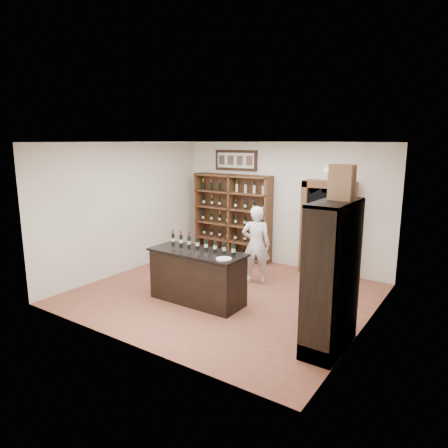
% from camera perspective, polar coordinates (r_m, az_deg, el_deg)
% --- Properties ---
extents(floor, '(5.50, 5.50, 0.00)m').
position_cam_1_polar(floor, '(8.18, -0.03, -9.93)').
color(floor, '#9B503E').
rests_on(floor, ground).
extents(ceiling, '(5.50, 5.50, 0.00)m').
position_cam_1_polar(ceiling, '(7.61, -0.04, 11.59)').
color(ceiling, white).
rests_on(ceiling, wall_back).
extents(wall_back, '(5.50, 0.04, 3.00)m').
position_cam_1_polar(wall_back, '(9.89, 8.13, 2.73)').
color(wall_back, silver).
rests_on(wall_back, ground).
extents(wall_left, '(0.04, 5.00, 3.00)m').
position_cam_1_polar(wall_left, '(9.55, -13.83, 2.20)').
color(wall_left, silver).
rests_on(wall_left, ground).
extents(wall_right, '(0.04, 5.00, 3.00)m').
position_cam_1_polar(wall_right, '(6.65, 20.00, -2.14)').
color(wall_right, silver).
rests_on(wall_right, ground).
extents(wine_shelf, '(2.20, 0.38, 2.20)m').
position_cam_1_polar(wine_shelf, '(10.45, 1.25, 1.09)').
color(wine_shelf, '#55361D').
rests_on(wine_shelf, ground).
extents(framed_picture, '(1.25, 0.04, 0.52)m').
position_cam_1_polar(framed_picture, '(10.40, 1.70, 9.08)').
color(framed_picture, black).
rests_on(framed_picture, wall_back).
extents(arched_doorway, '(1.17, 0.35, 2.17)m').
position_cam_1_polar(arched_doorway, '(9.33, 14.51, -0.31)').
color(arched_doorway, black).
rests_on(arched_doorway, ground).
extents(emergency_light, '(0.30, 0.10, 0.10)m').
position_cam_1_polar(emergency_light, '(9.25, 15.10, 7.46)').
color(emergency_light, white).
rests_on(emergency_light, wall_back).
extents(tasting_counter, '(1.88, 0.78, 1.00)m').
position_cam_1_polar(tasting_counter, '(7.66, -3.83, -7.52)').
color(tasting_counter, black).
rests_on(tasting_counter, ground).
extents(counter_bottle_0, '(0.07, 0.07, 0.30)m').
position_cam_1_polar(counter_bottle_0, '(8.04, -7.29, -2.12)').
color(counter_bottle_0, black).
rests_on(counter_bottle_0, tasting_counter).
extents(counter_bottle_1, '(0.07, 0.07, 0.30)m').
position_cam_1_polar(counter_bottle_1, '(7.91, -6.17, -2.32)').
color(counter_bottle_1, black).
rests_on(counter_bottle_1, tasting_counter).
extents(counter_bottle_2, '(0.07, 0.07, 0.30)m').
position_cam_1_polar(counter_bottle_2, '(7.78, -5.01, -2.53)').
color(counter_bottle_2, black).
rests_on(counter_bottle_2, tasting_counter).
extents(counter_bottle_3, '(0.07, 0.07, 0.30)m').
position_cam_1_polar(counter_bottle_3, '(7.66, -3.82, -2.74)').
color(counter_bottle_3, black).
rests_on(counter_bottle_3, tasting_counter).
extents(counter_bottle_4, '(0.07, 0.07, 0.30)m').
position_cam_1_polar(counter_bottle_4, '(7.54, -2.58, -2.96)').
color(counter_bottle_4, black).
rests_on(counter_bottle_4, tasting_counter).
extents(counter_bottle_5, '(0.07, 0.07, 0.30)m').
position_cam_1_polar(counter_bottle_5, '(7.42, -1.31, -3.18)').
color(counter_bottle_5, black).
rests_on(counter_bottle_5, tasting_counter).
extents(counter_bottle_6, '(0.07, 0.07, 0.30)m').
position_cam_1_polar(counter_bottle_6, '(7.31, 0.01, -3.41)').
color(counter_bottle_6, black).
rests_on(counter_bottle_6, tasting_counter).
extents(counter_bottle_7, '(0.07, 0.07, 0.30)m').
position_cam_1_polar(counter_bottle_7, '(7.20, 1.37, -3.65)').
color(counter_bottle_7, black).
rests_on(counter_bottle_7, tasting_counter).
extents(side_cabinet, '(0.48, 1.20, 2.20)m').
position_cam_1_polar(side_cabinet, '(6.10, 15.28, -10.42)').
color(side_cabinet, black).
rests_on(side_cabinet, ground).
extents(shopkeeper, '(0.73, 0.62, 1.69)m').
position_cam_1_polar(shopkeeper, '(8.60, 4.59, -2.98)').
color(shopkeeper, white).
rests_on(shopkeeper, ground).
extents(plate, '(0.28, 0.28, 0.02)m').
position_cam_1_polar(plate, '(6.95, -0.02, -5.01)').
color(plate, silver).
rests_on(plate, tasting_counter).
extents(wine_crate, '(0.38, 0.21, 0.50)m').
position_cam_1_polar(wine_crate, '(5.78, 16.46, 5.70)').
color(wine_crate, tan).
rests_on(wine_crate, side_cabinet).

